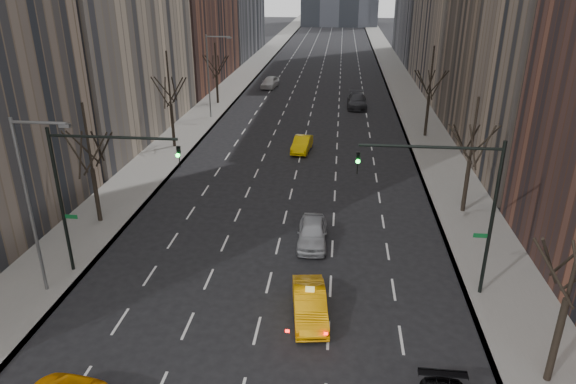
# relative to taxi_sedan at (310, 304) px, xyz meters

# --- Properties ---
(sidewalk_left) EXTENTS (4.50, 320.00, 0.15)m
(sidewalk_left) POSITION_rel_taxi_sedan_xyz_m (-14.57, 60.72, -0.64)
(sidewalk_left) COLOR slate
(sidewalk_left) RESTS_ON ground
(sidewalk_right) EXTENTS (4.50, 320.00, 0.15)m
(sidewalk_right) POSITION_rel_taxi_sedan_xyz_m (9.93, 60.72, -0.64)
(sidewalk_right) COLOR slate
(sidewalk_right) RESTS_ON ground
(tree_lw_b) EXTENTS (3.36, 3.50, 7.82)m
(tree_lw_b) POSITION_rel_taxi_sedan_xyz_m (-14.32, 8.72, 3.01)
(tree_lw_b) COLOR black
(tree_lw_b) RESTS_ON ground
(tree_lw_c) EXTENTS (3.36, 3.50, 8.74)m
(tree_lw_c) POSITION_rel_taxi_sedan_xyz_m (-14.32, 24.72, 3.32)
(tree_lw_c) COLOR black
(tree_lw_c) RESTS_ON ground
(tree_lw_d) EXTENTS (3.36, 3.50, 7.36)m
(tree_lw_d) POSITION_rel_taxi_sedan_xyz_m (-14.32, 42.72, 2.85)
(tree_lw_d) COLOR black
(tree_lw_d) RESTS_ON ground
(tree_rw_a) EXTENTS (3.36, 3.50, 8.28)m
(tree_rw_a) POSITION_rel_taxi_sedan_xyz_m (9.68, -3.28, 3.17)
(tree_rw_a) COLOR black
(tree_rw_a) RESTS_ON ground
(tree_rw_b) EXTENTS (3.36, 3.50, 7.82)m
(tree_rw_b) POSITION_rel_taxi_sedan_xyz_m (9.68, 12.72, 3.01)
(tree_rw_b) COLOR black
(tree_rw_b) RESTS_ON ground
(tree_rw_c) EXTENTS (3.36, 3.50, 8.74)m
(tree_rw_c) POSITION_rel_taxi_sedan_xyz_m (9.68, 30.72, 3.32)
(tree_rw_c) COLOR black
(tree_rw_c) RESTS_ON ground
(traffic_mast_left) EXTENTS (6.69, 0.39, 8.00)m
(traffic_mast_left) POSITION_rel_taxi_sedan_xyz_m (-11.43, 2.72, 4.78)
(traffic_mast_left) COLOR black
(traffic_mast_left) RESTS_ON ground
(traffic_mast_right) EXTENTS (6.69, 0.39, 8.00)m
(traffic_mast_right) POSITION_rel_taxi_sedan_xyz_m (6.79, 2.72, 4.78)
(traffic_mast_right) COLOR black
(traffic_mast_right) RESTS_ON ground
(streetlight_near) EXTENTS (2.83, 0.22, 9.00)m
(streetlight_near) POSITION_rel_taxi_sedan_xyz_m (-13.16, 0.72, 4.91)
(streetlight_near) COLOR slate
(streetlight_near) RESTS_ON ground
(streetlight_far) EXTENTS (2.83, 0.22, 9.00)m
(streetlight_far) POSITION_rel_taxi_sedan_xyz_m (-13.16, 35.72, 4.91)
(streetlight_far) COLOR slate
(streetlight_far) RESTS_ON ground
(taxi_sedan) EXTENTS (2.06, 4.48, 1.42)m
(taxi_sedan) POSITION_rel_taxi_sedan_xyz_m (0.00, 0.00, 0.00)
(taxi_sedan) COLOR orange
(taxi_sedan) RESTS_ON ground
(silver_sedan_ahead) EXTENTS (1.84, 4.38, 1.48)m
(silver_sedan_ahead) POSITION_rel_taxi_sedan_xyz_m (-0.30, 7.25, 0.03)
(silver_sedan_ahead) COLOR #989AA0
(silver_sedan_ahead) RESTS_ON ground
(far_taxi) EXTENTS (1.86, 4.27, 1.37)m
(far_taxi) POSITION_rel_taxi_sedan_xyz_m (-2.28, 24.87, -0.03)
(far_taxi) COLOR yellow
(far_taxi) RESTS_ON ground
(far_suv_grey) EXTENTS (2.36, 5.72, 1.65)m
(far_suv_grey) POSITION_rel_taxi_sedan_xyz_m (3.10, 42.66, 0.12)
(far_suv_grey) COLOR #2D2E32
(far_suv_grey) RESTS_ON ground
(far_car_white) EXTENTS (2.50, 4.97, 1.62)m
(far_car_white) POSITION_rel_taxi_sedan_xyz_m (-9.11, 53.45, 0.10)
(far_car_white) COLOR silver
(far_car_white) RESTS_ON ground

